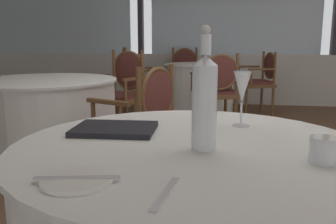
{
  "coord_description": "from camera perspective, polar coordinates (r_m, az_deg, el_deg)",
  "views": [
    {
      "loc": [
        -0.14,
        -2.59,
        1.09
      ],
      "look_at": [
        -0.32,
        -1.42,
        0.86
      ],
      "focal_mm": 39.43,
      "sensor_mm": 36.0,
      "label": 1
    }
  ],
  "objects": [
    {
      "name": "ground_plane",
      "position": [
        2.81,
        11.15,
        -11.93
      ],
      "size": [
        13.42,
        13.42,
        0.0
      ],
      "primitive_type": "plane",
      "color": "brown"
    },
    {
      "name": "window_wall_far",
      "position": [
        6.47,
        10.13,
        10.54
      ],
      "size": [
        10.27,
        0.14,
        2.62
      ],
      "color": "silver",
      "rests_on": "ground_plane"
    },
    {
      "name": "side_plate",
      "position": [
        0.91,
        -13.88,
        -10.15
      ],
      "size": [
        0.17,
        0.17,
        0.01
      ],
      "primitive_type": "cylinder",
      "color": "white",
      "rests_on": "foreground_table"
    },
    {
      "name": "butter_knife",
      "position": [
        0.91,
        -13.9,
        -9.85
      ],
      "size": [
        0.2,
        0.06,
        0.0
      ],
      "primitive_type": "cube",
      "rotation": [
        0.0,
        0.0,
        0.2
      ],
      "color": "silver",
      "rests_on": "foreground_table"
    },
    {
      "name": "dinner_fork",
      "position": [
        0.82,
        -0.37,
        -12.46
      ],
      "size": [
        0.04,
        0.19,
        0.0
      ],
      "primitive_type": "cube",
      "rotation": [
        0.0,
        0.0,
        1.45
      ],
      "color": "silver",
      "rests_on": "foreground_table"
    },
    {
      "name": "water_bottle",
      "position": [
        1.11,
        5.66,
        1.88
      ],
      "size": [
        0.08,
        0.08,
        0.37
      ],
      "color": "white",
      "rests_on": "foreground_table"
    },
    {
      "name": "wine_glass",
      "position": [
        1.44,
        11.39,
        3.6
      ],
      "size": [
        0.07,
        0.07,
        0.21
      ],
      "color": "white",
      "rests_on": "foreground_table"
    },
    {
      "name": "water_tumbler",
      "position": [
        1.09,
        22.84,
        -5.41
      ],
      "size": [
        0.07,
        0.07,
        0.07
      ],
      "primitive_type": "cylinder",
      "color": "white",
      "rests_on": "foreground_table"
    },
    {
      "name": "menu_book",
      "position": [
        1.36,
        -8.21,
        -2.6
      ],
      "size": [
        0.3,
        0.23,
        0.02
      ],
      "primitive_type": "cube",
      "rotation": [
        0.0,
        0.0,
        0.05
      ],
      "color": "black",
      "rests_on": "foreground_table"
    },
    {
      "name": "background_table_0",
      "position": [
        3.41,
        -18.25,
        -1.52
      ],
      "size": [
        1.24,
        1.24,
        0.76
      ],
      "color": "white",
      "rests_on": "ground_plane"
    },
    {
      "name": "dining_chair_0_0",
      "position": [
        4.11,
        -7.13,
        3.82
      ],
      "size": [
        0.64,
        0.6,
        0.98
      ],
      "rotation": [
        0.0,
        0.0,
        4.3
      ],
      "color": "brown",
      "rests_on": "ground_plane"
    },
    {
      "name": "dining_chair_0_3",
      "position": [
        2.67,
        -3.94,
        -0.81
      ],
      "size": [
        0.6,
        0.64,
        0.92
      ],
      "rotation": [
        0.0,
        0.0,
        9.02
      ],
      "color": "brown",
      "rests_on": "ground_plane"
    },
    {
      "name": "background_table_2",
      "position": [
        5.31,
        4.77,
        3.34
      ],
      "size": [
        1.0,
        1.0,
        0.76
      ],
      "color": "white",
      "rests_on": "ground_plane"
    },
    {
      "name": "dining_chair_2_0",
      "position": [
        6.19,
        2.79,
        6.21
      ],
      "size": [
        0.62,
        0.58,
        0.97
      ],
      "rotation": [
        0.0,
        0.0,
        5.02
      ],
      "color": "brown",
      "rests_on": "ground_plane"
    },
    {
      "name": "dining_chair_2_1",
      "position": [
        5.15,
        -5.4,
        5.33
      ],
      "size": [
        0.58,
        0.62,
        0.99
      ],
      "rotation": [
        0.0,
        0.0,
        6.59
      ],
      "color": "brown",
      "rests_on": "ground_plane"
    },
    {
      "name": "dining_chair_2_2",
      "position": [
        4.4,
        7.61,
        4.0
      ],
      "size": [
        0.62,
        0.58,
        0.94
      ],
      "rotation": [
        0.0,
        0.0,
        8.16
      ],
      "color": "brown",
      "rests_on": "ground_plane"
    },
    {
      "name": "dining_chair_2_3",
      "position": [
        5.58,
        14.1,
        5.2
      ],
      "size": [
        0.58,
        0.62,
        0.93
      ],
      "rotation": [
        0.0,
        0.0,
        9.73
      ],
      "color": "brown",
      "rests_on": "ground_plane"
    }
  ]
}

